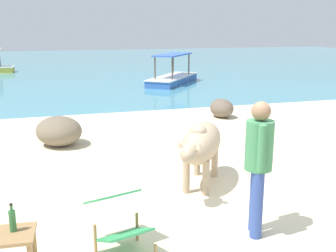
{
  "coord_description": "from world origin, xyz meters",
  "views": [
    {
      "loc": [
        -2.22,
        -4.55,
        2.48
      ],
      "look_at": [
        -0.0,
        3.0,
        0.55
      ],
      "focal_mm": 43.67,
      "sensor_mm": 36.0,
      "label": 1
    }
  ],
  "objects_px": {
    "cow": "(201,144)",
    "deck_chair_far": "(118,217)",
    "bottle": "(13,220)",
    "boat_blue": "(173,77)",
    "person_standing": "(259,159)"
  },
  "relations": [
    {
      "from": "cow",
      "to": "deck_chair_far",
      "type": "height_order",
      "value": "cow"
    },
    {
      "from": "bottle",
      "to": "boat_blue",
      "type": "bearing_deg",
      "value": 66.57
    },
    {
      "from": "bottle",
      "to": "deck_chair_far",
      "type": "relative_size",
      "value": 0.33
    },
    {
      "from": "deck_chair_far",
      "to": "boat_blue",
      "type": "bearing_deg",
      "value": 144.13
    },
    {
      "from": "person_standing",
      "to": "boat_blue",
      "type": "bearing_deg",
      "value": -80.7
    },
    {
      "from": "cow",
      "to": "deck_chair_far",
      "type": "relative_size",
      "value": 1.97
    },
    {
      "from": "bottle",
      "to": "person_standing",
      "type": "height_order",
      "value": "person_standing"
    },
    {
      "from": "cow",
      "to": "boat_blue",
      "type": "height_order",
      "value": "boat_blue"
    },
    {
      "from": "bottle",
      "to": "cow",
      "type": "bearing_deg",
      "value": 31.82
    },
    {
      "from": "bottle",
      "to": "boat_blue",
      "type": "distance_m",
      "value": 14.36
    },
    {
      "from": "bottle",
      "to": "boat_blue",
      "type": "xyz_separation_m",
      "value": [
        5.71,
        13.18,
        -0.31
      ]
    },
    {
      "from": "boat_blue",
      "to": "person_standing",
      "type": "bearing_deg",
      "value": -155.22
    },
    {
      "from": "cow",
      "to": "person_standing",
      "type": "xyz_separation_m",
      "value": [
        0.08,
        -1.63,
        0.27
      ]
    },
    {
      "from": "bottle",
      "to": "deck_chair_far",
      "type": "height_order",
      "value": "bottle"
    },
    {
      "from": "cow",
      "to": "bottle",
      "type": "height_order",
      "value": "cow"
    }
  ]
}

